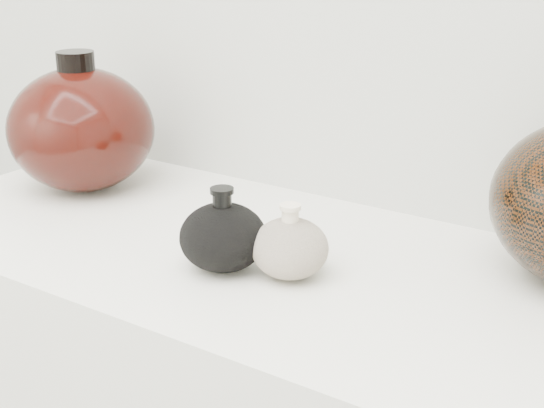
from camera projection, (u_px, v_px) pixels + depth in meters
The scene contains 3 objects.
black_gourd_vase at pixel (223, 236), 1.00m from camera, with size 0.14×0.14×0.11m.
cream_gourd_vase at pixel (290, 248), 0.98m from camera, with size 0.13×0.13×0.10m.
left_round_pot at pixel (82, 129), 1.29m from camera, with size 0.31×0.31×0.24m.
Camera 1 is at (0.54, 0.14, 1.33)m, focal length 50.00 mm.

